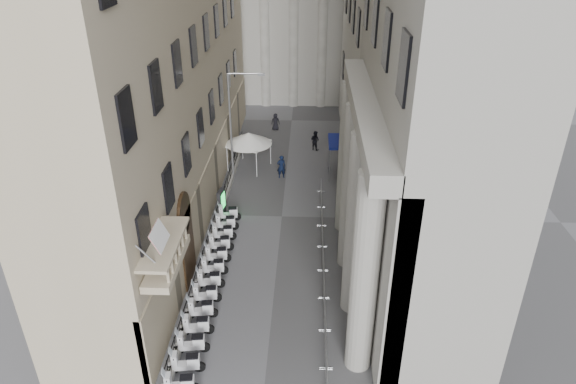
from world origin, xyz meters
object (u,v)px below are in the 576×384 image
object	(u,v)px
street_lamp	(235,118)
info_kiosk	(221,203)
pedestrian_a	(281,167)
security_tent	(245,136)
pedestrian_b	(315,140)

from	to	relation	value
street_lamp	info_kiosk	size ratio (longest dim) A/B	4.27
street_lamp	pedestrian_a	bearing A→B (deg)	2.43
security_tent	street_lamp	xyz separation A→B (m)	(-0.35, -2.62, 2.54)
security_tent	info_kiosk	distance (m)	8.65
info_kiosk	pedestrian_b	size ratio (longest dim) A/B	1.13
street_lamp	pedestrian_a	size ratio (longest dim) A/B	4.44
security_tent	street_lamp	bearing A→B (deg)	-97.64
info_kiosk	pedestrian_b	bearing A→B (deg)	70.16
security_tent	pedestrian_b	xyz separation A→B (m)	(5.85, 3.39, -1.69)
security_tent	street_lamp	distance (m)	3.67
pedestrian_a	pedestrian_b	distance (m)	6.36
security_tent	pedestrian_a	world-z (taller)	security_tent
street_lamp	info_kiosk	xyz separation A→B (m)	(-0.34, -5.86, -4.10)
info_kiosk	pedestrian_b	distance (m)	13.56
security_tent	info_kiosk	bearing A→B (deg)	-94.66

